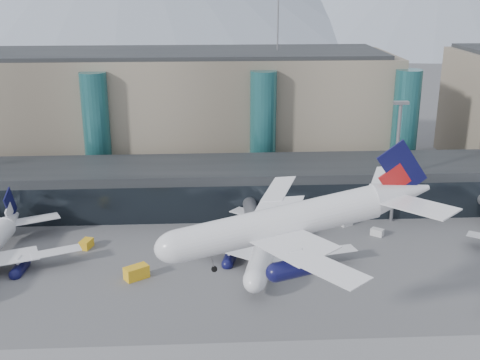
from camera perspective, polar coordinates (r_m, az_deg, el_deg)
The scene contains 11 objects.
concourse at distance 133.23m, azimuth 0.63°, elevation -0.58°, with size 170.00×27.00×10.00m.
terminal_main at distance 162.16m, azimuth -9.01°, elevation 6.53°, with size 130.00×30.00×31.00m.
teal_towers at distance 146.18m, azimuth -5.66°, elevation 4.77°, with size 116.40×19.40×46.00m.
lightmast_mid at distance 126.73m, azimuth 14.62°, elevation 2.27°, with size 3.00×1.20×25.60m.
hero_jet at distance 69.40m, azimuth 6.19°, elevation -2.90°, with size 33.68×34.03×11.01m.
jet_parked_mid at distance 110.15m, azimuth 2.57°, elevation -5.29°, with size 33.46×34.33×11.04m.
veh_b at distance 118.46m, azimuth -14.36°, elevation -5.89°, with size 2.86×1.76×1.65m, color gold.
veh_c at distance 107.47m, azimuth 6.19°, elevation -7.95°, with size 3.33×1.76×1.85m, color #48484D.
veh_d at distance 126.75m, azimuth 10.05°, elevation -3.97°, with size 2.51×1.35×1.44m, color silver.
veh_g at distance 123.22m, azimuth 12.88°, elevation -4.84°, with size 2.43×1.42×1.42m, color silver.
veh_h at distance 105.18m, azimuth -9.79°, elevation -8.63°, with size 4.05×2.13×2.24m, color gold.
Camera 1 is at (-8.29, -67.80, 48.84)m, focal length 45.00 mm.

